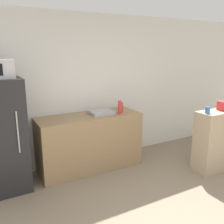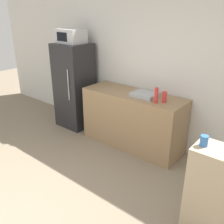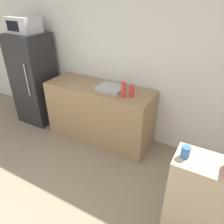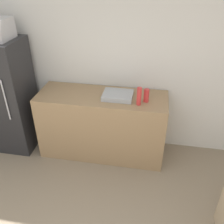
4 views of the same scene
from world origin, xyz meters
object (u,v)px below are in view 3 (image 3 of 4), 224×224
object	(u,v)px
bottle_tall	(123,90)
jar	(185,152)
refrigerator	(34,80)
microwave	(24,25)
bottle_short	(132,91)

from	to	relation	value
bottle_tall	jar	size ratio (longest dim) A/B	2.19
refrigerator	microwave	xyz separation A→B (m)	(-0.00, -0.00, 0.94)
bottle_tall	bottle_short	distance (m)	0.13
microwave	bottle_tall	world-z (taller)	microwave
bottle_short	jar	bearing A→B (deg)	-46.97
refrigerator	bottle_tall	bearing A→B (deg)	-3.07
microwave	bottle_short	xyz separation A→B (m)	(1.94, -0.00, -0.73)
microwave	refrigerator	bearing A→B (deg)	71.67
jar	bottle_short	bearing A→B (deg)	133.03
bottle_tall	microwave	bearing A→B (deg)	176.97
microwave	bottle_short	world-z (taller)	microwave
refrigerator	bottle_short	xyz separation A→B (m)	(1.94, -0.01, 0.21)
bottle_short	refrigerator	bearing A→B (deg)	179.85
refrigerator	jar	size ratio (longest dim) A/B	15.45
bottle_short	jar	distance (m)	1.41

